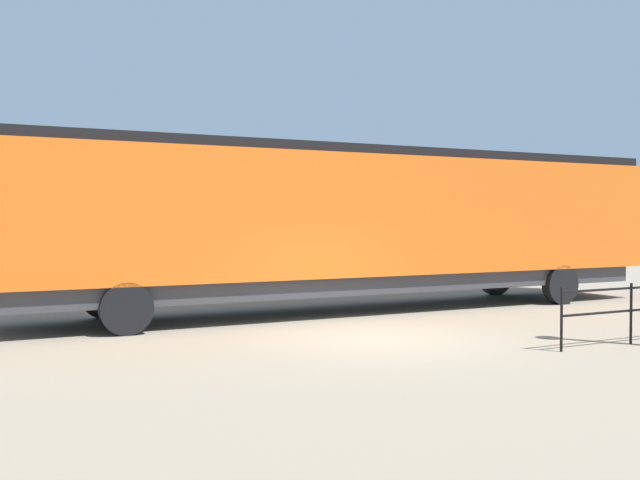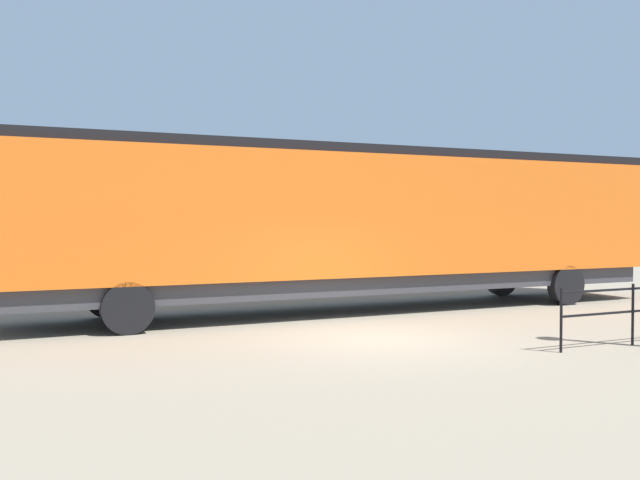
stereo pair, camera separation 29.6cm
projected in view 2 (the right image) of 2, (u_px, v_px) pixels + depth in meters
ground_plane at (376, 339)px, 14.02m from camera, size 120.00×120.00×0.00m
locomotive at (374, 220)px, 18.57m from camera, size 3.05×18.78×4.22m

